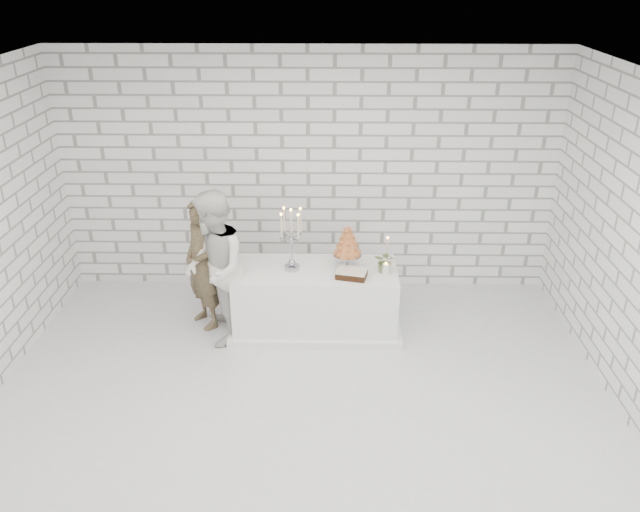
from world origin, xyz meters
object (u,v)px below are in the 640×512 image
Objects in this scene: cake_table at (316,299)px; groom at (202,264)px; candelabra at (291,240)px; bride at (214,269)px; croquembouche at (348,246)px.

groom reaches higher than cake_table.
bride is at bearing -164.77° from candelabra.
croquembouche is at bearing 90.03° from bride.
bride is at bearing -6.41° from groom.
groom is 0.89× the size of bride.
cake_table is 0.72m from croquembouche.
cake_table is 1.20m from bride.
candelabra reaches higher than cake_table.
bride is 2.39× the size of candelabra.
cake_table is at bearing 2.48° from candelabra.
cake_table is 2.51× the size of candelabra.
candelabra is at bearing -177.52° from cake_table.
groom is 1.07m from candelabra.
groom is 0.37m from bride.
groom is 2.13× the size of candelabra.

